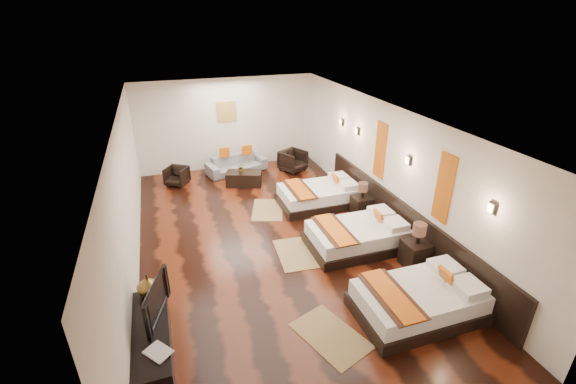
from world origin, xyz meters
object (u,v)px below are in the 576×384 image
object	(u,v)px
bed_mid	(358,236)
tv_console	(153,343)
coffee_table	(244,178)
table_plant	(241,167)
sofa	(237,164)
figurine	(148,285)
armchair_right	(293,161)
bed_near	(419,300)
bed_far	(319,195)
book	(150,359)
armchair_left	(177,176)
nightstand_a	(416,251)
tv	(150,300)
nightstand_b	(362,204)

from	to	relation	value
bed_mid	tv_console	distance (m)	4.53
coffee_table	table_plant	world-z (taller)	table_plant
table_plant	sofa	bearing A→B (deg)	86.56
figurine	coffee_table	world-z (taller)	figurine
armchair_right	bed_near	bearing A→B (deg)	-119.98
tv_console	sofa	world-z (taller)	tv_console
bed_near	bed_far	xyz separation A→B (m)	(-0.00, 4.25, -0.01)
bed_mid	figurine	distance (m)	4.32
tv_console	book	world-z (taller)	book
figurine	armchair_left	bearing A→B (deg)	81.99
bed_mid	nightstand_a	size ratio (longest dim) A/B	2.17
coffee_table	bed_mid	bearing A→B (deg)	-68.15
bed_near	coffee_table	distance (m)	6.29
bed_far	nightstand_a	distance (m)	3.18
bed_mid	tv	bearing A→B (deg)	-160.98
bed_near	book	world-z (taller)	bed_near
bed_far	nightstand_a	size ratio (longest dim) A/B	2.13
tv_console	tv	xyz separation A→B (m)	(0.05, 0.27, 0.56)
tv_console	table_plant	world-z (taller)	table_plant
nightstand_a	figurine	distance (m)	4.96
sofa	coffee_table	bearing A→B (deg)	-104.32
tv_console	armchair_left	distance (m)	6.34
bed_far	armchair_left	distance (m)	4.22
nightstand_a	coffee_table	xyz separation A→B (m)	(-2.33, 4.92, -0.13)
bed_mid	figurine	size ratio (longest dim) A/B	5.84
nightstand_b	tv_console	xyz separation A→B (m)	(-4.95, -2.94, -0.03)
figurine	sofa	bearing A→B (deg)	66.17
bed_near	tv	distance (m)	4.24
nightstand_b	book	bearing A→B (deg)	-144.72
bed_far	table_plant	distance (m)	2.51
tv_console	tv	bearing A→B (deg)	79.34
table_plant	nightstand_b	bearing A→B (deg)	-49.01
bed_far	nightstand_b	xyz separation A→B (m)	(0.75, -0.88, 0.04)
bed_far	armchair_left	bearing A→B (deg)	144.04
nightstand_b	bed_mid	bearing A→B (deg)	-121.08
coffee_table	armchair_left	bearing A→B (deg)	160.51
book	nightstand_a	bearing A→B (deg)	14.61
nightstand_a	armchair_right	distance (m)	5.55
bed_far	armchair_left	size ratio (longest dim) A/B	3.44
tv_console	figurine	world-z (taller)	figurine
tv	armchair_right	world-z (taller)	tv
nightstand_a	sofa	bearing A→B (deg)	111.36
figurine	coffee_table	xyz separation A→B (m)	(2.61, 4.86, -0.53)
tv	coffee_table	distance (m)	5.99
bed_mid	armchair_right	distance (m)	4.55
bed_near	nightstand_b	size ratio (longest dim) A/B	2.37
nightstand_b	book	world-z (taller)	nightstand_b
book	tv	bearing A→B (deg)	86.54
tv	table_plant	xyz separation A→B (m)	(2.50, 5.43, -0.30)
armchair_left	sofa	bearing A→B (deg)	45.68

